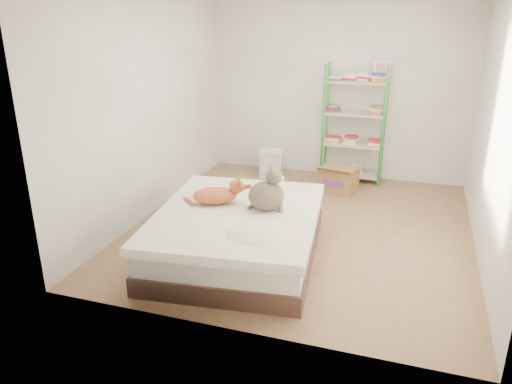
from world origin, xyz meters
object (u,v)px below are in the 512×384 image
at_px(bed, 238,234).
at_px(cardboard_box, 338,179).
at_px(orange_cat, 215,194).
at_px(white_bin, 271,163).
at_px(grey_cat, 266,189).
at_px(shelf_unit, 355,120).

xyz_separation_m(bed, cardboard_box, (0.67, 2.28, -0.08)).
bearing_deg(orange_cat, bed, -47.97).
bearing_deg(cardboard_box, orange_cat, -102.81).
height_order(cardboard_box, white_bin, white_bin).
bearing_deg(cardboard_box, grey_cat, -89.26).
height_order(bed, cardboard_box, bed).
xyz_separation_m(orange_cat, shelf_unit, (1.07, 2.66, 0.29)).
bearing_deg(bed, orange_cat, 149.53).
xyz_separation_m(bed, white_bin, (-0.41, 2.61, -0.05)).
bearing_deg(white_bin, grey_cat, -74.81).
relative_size(bed, grey_cat, 4.85).
bearing_deg(orange_cat, grey_cat, -24.32).
bearing_deg(shelf_unit, grey_cat, -100.83).
relative_size(shelf_unit, white_bin, 4.27).
height_order(orange_cat, white_bin, orange_cat).
height_order(shelf_unit, white_bin, shelf_unit).
distance_m(grey_cat, cardboard_box, 2.26).
xyz_separation_m(bed, shelf_unit, (0.77, 2.79, 0.65)).
height_order(shelf_unit, cardboard_box, shelf_unit).
bearing_deg(grey_cat, bed, 96.82).
xyz_separation_m(shelf_unit, white_bin, (-1.18, -0.18, -0.70)).
xyz_separation_m(orange_cat, cardboard_box, (0.96, 2.14, -0.44)).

